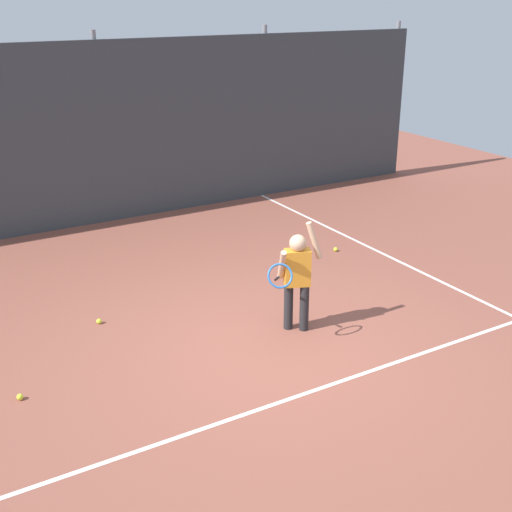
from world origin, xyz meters
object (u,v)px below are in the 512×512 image
(tennis_ball_2, at_px, (99,321))
(tennis_ball_3, at_px, (336,249))
(tennis_ball_0, at_px, (20,397))
(tennis_player, at_px, (296,274))

(tennis_ball_2, distance_m, tennis_ball_3, 4.00)
(tennis_ball_0, bearing_deg, tennis_player, -2.65)
(tennis_ball_2, bearing_deg, tennis_ball_3, 7.15)
(tennis_ball_3, bearing_deg, tennis_ball_0, -161.88)
(tennis_player, distance_m, tennis_ball_2, 2.50)
(tennis_ball_0, bearing_deg, tennis_ball_3, 18.12)
(tennis_ball_0, relative_size, tennis_ball_2, 1.00)
(tennis_ball_0, distance_m, tennis_ball_2, 1.69)
(tennis_ball_2, bearing_deg, tennis_ball_0, -135.16)
(tennis_player, relative_size, tennis_ball_0, 20.46)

